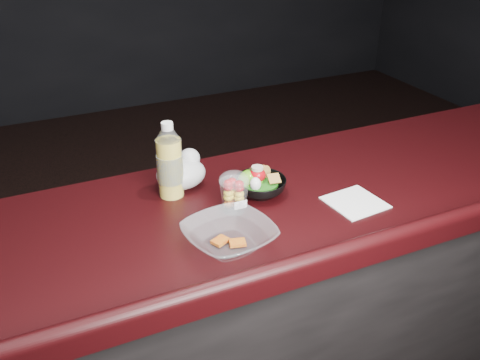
# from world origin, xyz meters

# --- Properties ---
(counter) EXTENTS (4.06, 0.71, 1.02)m
(counter) POSITION_xyz_m (0.00, 0.30, 0.51)
(counter) COLOR black
(counter) RESTS_ON ground
(lemonade_bottle) EXTENTS (0.08, 0.08, 0.25)m
(lemonade_bottle) POSITION_xyz_m (-0.16, 0.45, 1.12)
(lemonade_bottle) COLOR yellow
(lemonade_bottle) RESTS_ON counter
(fruit_cup) EXTENTS (0.09, 0.09, 0.13)m
(fruit_cup) POSITION_xyz_m (-0.02, 0.28, 1.09)
(fruit_cup) COLOR white
(fruit_cup) RESTS_ON counter
(green_apple) EXTENTS (0.08, 0.08, 0.09)m
(green_apple) POSITION_xyz_m (0.08, 0.36, 1.06)
(green_apple) COLOR #4E890F
(green_apple) RESTS_ON counter
(plastic_bag) EXTENTS (0.16, 0.13, 0.12)m
(plastic_bag) POSITION_xyz_m (-0.11, 0.49, 1.07)
(plastic_bag) COLOR silver
(plastic_bag) RESTS_ON counter
(snack_bowl) EXTENTS (0.22, 0.22, 0.09)m
(snack_bowl) POSITION_xyz_m (0.10, 0.34, 1.05)
(snack_bowl) COLOR black
(snack_bowl) RESTS_ON counter
(takeout_bowl) EXTENTS (0.28, 0.28, 0.06)m
(takeout_bowl) POSITION_xyz_m (-0.10, 0.12, 1.05)
(takeout_bowl) COLOR silver
(takeout_bowl) RESTS_ON counter
(paper_napkin) EXTENTS (0.17, 0.17, 0.00)m
(paper_napkin) POSITION_xyz_m (0.34, 0.16, 1.02)
(paper_napkin) COLOR white
(paper_napkin) RESTS_ON counter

